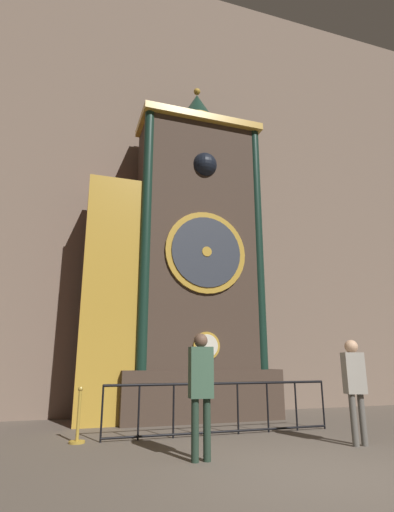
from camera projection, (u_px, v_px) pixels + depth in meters
The scene contains 7 objects.
ground_plane at pixel (340, 477), 4.87m from camera, with size 28.00×28.00×0.00m, color brown.
cathedral_back_wall at pixel (185, 174), 12.58m from camera, with size 24.00×0.32×14.17m.
clock_tower at pixel (182, 264), 10.55m from camera, with size 4.92×1.79×9.36m.
railing_fence at pixel (222, 405), 7.77m from camera, with size 4.62×0.05×0.97m.
visitor_near at pixel (201, 382), 5.88m from camera, with size 0.36×0.25×1.78m.
visitor_far at pixel (354, 380), 6.90m from camera, with size 0.38×0.29×1.74m.
stanchion_post at pixel (78, 425), 6.95m from camera, with size 0.28×0.28×0.94m.
Camera 1 is at (-3.34, -4.58, 1.38)m, focal length 28.00 mm.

